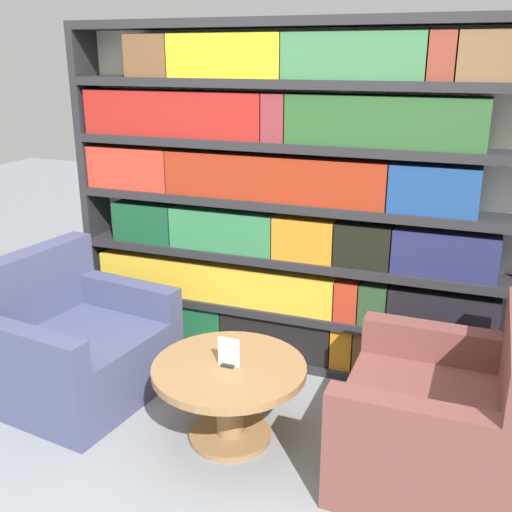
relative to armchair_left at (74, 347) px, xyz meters
The scene contains 6 objects.
ground_plane 1.18m from the armchair_left, 21.88° to the right, with size 14.00×14.00×0.00m, color gray.
bookshelf 1.50m from the armchair_left, 37.65° to the left, with size 2.83×0.30×2.04m.
armchair_left is the anchor object (origin of this frame).
armchair_right 2.01m from the armchair_left, ahead, with size 0.82×0.89×0.80m.
coffee_table 1.01m from the armchair_left, ahead, with size 0.76×0.76×0.41m.
table_sign 1.03m from the armchair_left, ahead, with size 0.11×0.06×0.14m.
Camera 1 is at (0.98, -2.06, 1.85)m, focal length 42.00 mm.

